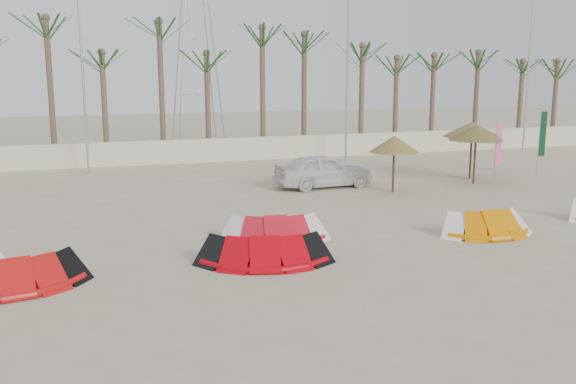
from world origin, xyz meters
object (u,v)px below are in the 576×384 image
object	(u,v)px
parasol_left	(394,144)
kite_red_mid	(261,246)
kite_orange	(483,221)
car	(323,171)
kite_red_left	(15,269)
parasol_mid	(476,133)
kite_red_right	(272,226)
parasol_right	(472,129)

from	to	relation	value
parasol_left	kite_red_mid	bearing A→B (deg)	-136.06
kite_orange	car	size ratio (longest dim) A/B	0.71
kite_orange	car	bearing A→B (deg)	102.26
kite_red_left	kite_orange	world-z (taller)	same
kite_red_left	parasol_left	size ratio (longest dim) A/B	1.49
kite_red_mid	car	size ratio (longest dim) A/B	0.88
parasol_left	parasol_mid	size ratio (longest dim) A/B	0.90
kite_red_right	kite_orange	size ratio (longest dim) A/B	1.12
kite_red_left	parasol_mid	size ratio (longest dim) A/B	1.34
kite_red_mid	parasol_right	xyz separation A→B (m)	(13.09, 9.68, 1.93)
kite_red_mid	parasol_mid	distance (m)	15.13
kite_red_mid	kite_red_right	bearing A→B (deg)	65.96
kite_orange	parasol_mid	distance (m)	9.35
kite_red_mid	kite_red_right	distance (m)	2.28
parasol_left	parasol_mid	xyz separation A→B (m)	(4.46, 0.69, 0.27)
parasol_right	kite_red_mid	bearing A→B (deg)	-143.53
parasol_mid	kite_orange	bearing A→B (deg)	-122.19
kite_red_mid	kite_orange	bearing A→B (deg)	4.86
parasol_mid	parasol_right	distance (m)	1.45
kite_red_left	parasol_right	distance (m)	21.81
kite_red_mid	kite_red_left	bearing A→B (deg)	-178.94
kite_orange	parasol_mid	xyz separation A→B (m)	(4.87, 7.74, 1.93)
parasol_right	car	bearing A→B (deg)	179.56
kite_red_right	kite_red_left	bearing A→B (deg)	-163.06
parasol_right	car	xyz separation A→B (m)	(-7.51, 0.06, -1.61)
kite_red_mid	parasol_left	bearing A→B (deg)	43.94
kite_red_right	parasol_mid	world-z (taller)	parasol_mid
parasol_left	parasol_mid	distance (m)	4.52
parasol_right	kite_red_left	bearing A→B (deg)	-153.20
parasol_right	car	distance (m)	7.68
kite_red_mid	parasol_mid	size ratio (longest dim) A/B	1.42
kite_red_left	parasol_mid	world-z (taller)	parasol_mid
kite_red_right	parasol_left	size ratio (longest dim) A/B	1.42
parasol_mid	kite_red_mid	bearing A→B (deg)	-146.01
parasol_mid	car	bearing A→B (deg)	168.85
kite_red_left	parasol_mid	xyz separation A→B (m)	(18.73, 8.50, 1.93)
kite_red_right	parasol_left	world-z (taller)	parasol_left
kite_red_right	car	size ratio (longest dim) A/B	0.79
kite_red_left	car	distance (m)	15.44
car	parasol_left	bearing A→B (deg)	-133.40
kite_red_mid	parasol_right	bearing A→B (deg)	36.47
kite_red_right	car	distance (m)	8.97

